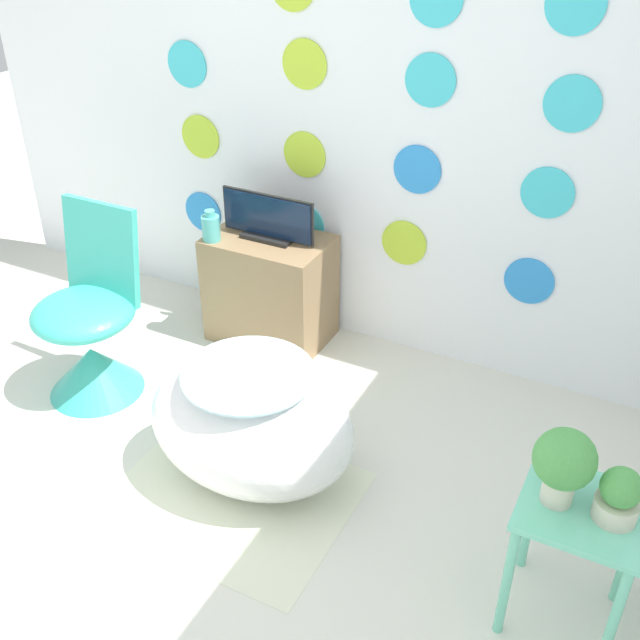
{
  "coord_description": "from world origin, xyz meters",
  "views": [
    {
      "loc": [
        1.38,
        -0.98,
        2.16
      ],
      "look_at": [
        0.36,
        1.0,
        0.78
      ],
      "focal_mm": 42.0,
      "sensor_mm": 36.0,
      "label": 1
    }
  ],
  "objects": [
    {
      "name": "wall_back_dotted",
      "position": [
        0.0,
        2.11,
        1.3
      ],
      "size": [
        4.37,
        0.05,
        2.6
      ],
      "color": "white",
      "rests_on": "ground_plane"
    },
    {
      "name": "rug",
      "position": [
        0.09,
        0.77,
        0.0
      ],
      "size": [
        0.92,
        0.75,
        0.01
      ],
      "color": "silver",
      "rests_on": "ground_plane"
    },
    {
      "name": "bathtub",
      "position": [
        0.1,
        0.92,
        0.27
      ],
      "size": [
        0.85,
        0.62,
        0.53
      ],
      "color": "white",
      "rests_on": "ground_plane"
    },
    {
      "name": "chair",
      "position": [
        -0.86,
        1.08,
        0.28
      ],
      "size": [
        0.46,
        0.46,
        0.88
      ],
      "color": "#38B2A3",
      "rests_on": "ground_plane"
    },
    {
      "name": "tv_cabinet",
      "position": [
        -0.36,
        1.86,
        0.28
      ],
      "size": [
        0.59,
        0.39,
        0.56
      ],
      "color": "#8E704C",
      "rests_on": "ground_plane"
    },
    {
      "name": "tv",
      "position": [
        -0.36,
        1.86,
        0.66
      ],
      "size": [
        0.49,
        0.12,
        0.23
      ],
      "color": "black",
      "rests_on": "tv_cabinet"
    },
    {
      "name": "vase",
      "position": [
        -0.6,
        1.72,
        0.63
      ],
      "size": [
        0.09,
        0.09,
        0.16
      ],
      "color": "#51B2AD",
      "rests_on": "tv_cabinet"
    },
    {
      "name": "side_table",
      "position": [
        1.35,
        0.82,
        0.39
      ],
      "size": [
        0.37,
        0.35,
        0.5
      ],
      "color": "#72D8B7",
      "rests_on": "ground_plane"
    },
    {
      "name": "potted_plant_left",
      "position": [
        1.27,
        0.8,
        0.65
      ],
      "size": [
        0.19,
        0.19,
        0.26
      ],
      "color": "beige",
      "rests_on": "side_table"
    },
    {
      "name": "potted_plant_right",
      "position": [
        1.43,
        0.81,
        0.59
      ],
      "size": [
        0.13,
        0.13,
        0.18
      ],
      "color": "beige",
      "rests_on": "side_table"
    }
  ]
}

